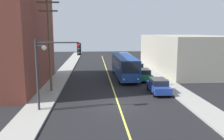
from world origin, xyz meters
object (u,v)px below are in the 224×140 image
(parked_car_blue, at_px, (158,86))
(traffic_signal_left_corner, at_px, (56,61))
(utility_pole_near, at_px, (49,40))
(street_lamp_left, at_px, (39,68))
(city_bus, at_px, (124,65))
(fire_hydrant, at_px, (167,82))
(parked_car_green, at_px, (143,74))
(parked_car_black, at_px, (137,68))

(parked_car_blue, relative_size, traffic_signal_left_corner, 0.74)
(utility_pole_near, bearing_deg, street_lamp_left, -87.84)
(city_bus, xyz_separation_m, fire_hydrant, (4.65, -6.08, -1.23))
(utility_pole_near, bearing_deg, parked_car_green, 25.00)
(parked_car_blue, relative_size, parked_car_black, 1.00)
(traffic_signal_left_corner, bearing_deg, parked_car_black, 60.66)
(traffic_signal_left_corner, bearing_deg, city_bus, 62.25)
(utility_pole_near, distance_m, street_lamp_left, 6.63)
(utility_pole_near, xyz_separation_m, street_lamp_left, (0.24, -6.30, -2.05))
(parked_car_black, bearing_deg, parked_car_blue, -90.31)
(city_bus, height_order, utility_pole_near, utility_pole_near)
(parked_car_black, distance_m, fire_hydrant, 10.15)
(parked_car_blue, height_order, parked_car_black, same)
(parked_car_green, distance_m, parked_car_black, 6.28)
(city_bus, distance_m, parked_car_green, 3.55)
(city_bus, distance_m, street_lamp_left, 16.90)
(parked_car_green, relative_size, street_lamp_left, 0.81)
(fire_hydrant, bearing_deg, utility_pole_near, -172.73)
(parked_car_green, bearing_deg, utility_pole_near, -155.00)
(parked_car_green, height_order, utility_pole_near, utility_pole_near)
(city_bus, height_order, traffic_signal_left_corner, traffic_signal_left_corner)
(parked_car_green, distance_m, street_lamp_left, 16.66)
(city_bus, xyz_separation_m, parked_car_blue, (2.62, -9.34, -0.98))
(parked_car_blue, distance_m, street_lamp_left, 12.94)
(parked_car_black, height_order, utility_pole_near, utility_pole_near)
(parked_car_blue, bearing_deg, traffic_signal_left_corner, -153.41)
(parked_car_blue, xyz_separation_m, street_lamp_left, (-11.65, -4.82, 2.90))
(parked_car_blue, relative_size, utility_pole_near, 0.43)
(parked_car_blue, bearing_deg, city_bus, 105.68)
(parked_car_blue, distance_m, fire_hydrant, 3.85)
(city_bus, bearing_deg, traffic_signal_left_corner, -117.75)
(parked_car_black, xyz_separation_m, utility_pole_near, (-11.96, -11.73, 4.95))
(city_bus, xyz_separation_m, parked_car_black, (2.70, 3.87, -0.98))
(parked_car_black, bearing_deg, city_bus, -124.85)
(parked_car_green, height_order, street_lamp_left, street_lamp_left)
(parked_car_black, bearing_deg, utility_pole_near, -135.57)
(street_lamp_left, bearing_deg, parked_car_black, 56.97)
(parked_car_black, bearing_deg, traffic_signal_left_corner, -119.34)
(parked_car_black, height_order, street_lamp_left, street_lamp_left)
(city_bus, height_order, parked_car_black, city_bus)
(city_bus, bearing_deg, street_lamp_left, -122.52)
(parked_car_blue, height_order, utility_pole_near, utility_pole_near)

